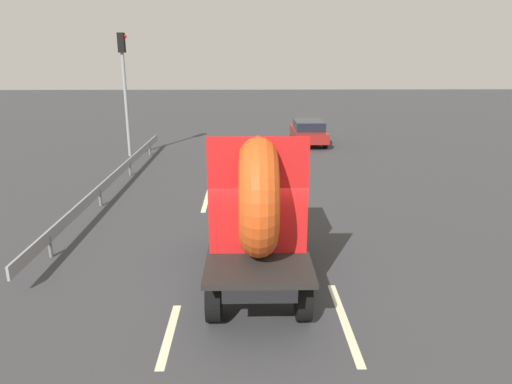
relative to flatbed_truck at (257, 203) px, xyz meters
The scene contains 9 objects.
ground_plane 1.82m from the flatbed_truck, 95.81° to the right, with size 120.00×120.00×0.00m, color #38383A.
flatbed_truck is the anchor object (origin of this frame).
distant_sedan 16.70m from the flatbed_truck, 78.63° to the left, with size 1.76×4.11×1.34m.
traffic_light 14.75m from the flatbed_truck, 114.73° to the left, with size 0.42×0.36×5.90m.
guardrail 8.99m from the flatbed_truck, 125.45° to the left, with size 0.10×16.58×0.71m.
lane_dash_left_near 3.41m from the flatbed_truck, 124.03° to the right, with size 2.04×0.16×0.01m, color beige.
lane_dash_left_far 6.18m from the flatbed_truck, 106.07° to the left, with size 2.65×0.16×0.01m, color beige.
lane_dash_right_near 3.14m from the flatbed_truck, 51.15° to the right, with size 2.85×0.16×0.01m, color beige.
lane_dash_right_far 6.58m from the flatbed_truck, 75.01° to the left, with size 2.26×0.16×0.01m, color beige.
Camera 1 is at (-0.15, -9.27, 4.90)m, focal length 32.55 mm.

